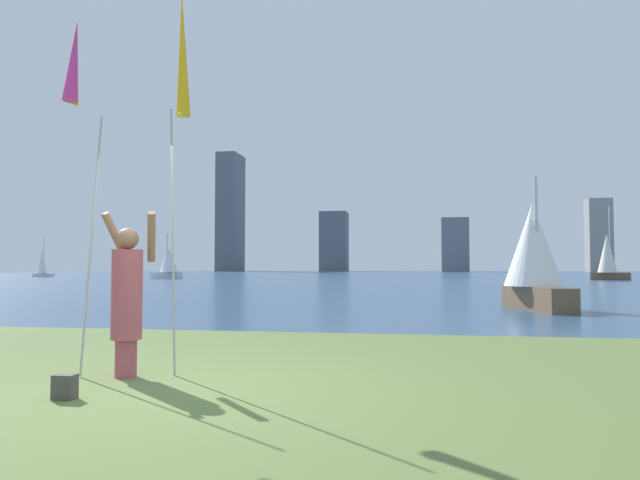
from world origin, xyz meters
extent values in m
cube|color=#2D4C6B|center=(0.00, 62.46, -0.06)|extent=(120.00, 115.08, 0.12)
cube|color=#2D381C|center=(0.00, 4.92, -0.02)|extent=(120.00, 0.70, 0.02)
cylinder|color=#B24C59|center=(-0.93, 0.53, 0.20)|extent=(0.23, 0.23, 0.41)
cylinder|color=#B24C59|center=(-0.93, 0.53, 0.89)|extent=(0.33, 0.33, 0.97)
sphere|color=#936B51|center=(-0.93, 0.53, 1.49)|extent=(0.23, 0.23, 0.23)
cylinder|color=#936B51|center=(-1.14, 0.66, 1.51)|extent=(0.24, 0.37, 0.56)
cylinder|color=#936B51|center=(-0.72, 0.66, 1.51)|extent=(0.24, 0.37, 0.56)
cylinder|color=#B2B2B7|center=(-1.41, 0.62, 1.46)|extent=(0.02, 0.37, 2.90)
cone|color=#D83399|center=(-1.41, 0.22, 3.37)|extent=(0.16, 0.26, 0.92)
sphere|color=yellow|center=(-1.41, 0.28, 2.92)|extent=(0.06, 0.06, 0.06)
cylinder|color=#B2B2B7|center=(-0.45, 0.62, 1.45)|extent=(0.02, 0.19, 2.89)
cone|color=yellow|center=(-0.45, 0.83, 3.61)|extent=(0.16, 0.24, 1.44)
sphere|color=yellow|center=(-0.45, 0.79, 2.89)|extent=(0.06, 0.06, 0.06)
cube|color=#4C4742|center=(-0.97, -0.51, 0.11)|extent=(0.19, 0.13, 0.22)
cube|color=brown|center=(17.82, 44.87, 0.31)|extent=(2.87, 1.77, 0.62)
cylinder|color=silver|center=(17.82, 44.87, 3.31)|extent=(0.09, 0.09, 5.39)
cone|color=silver|center=(17.62, 44.97, 2.19)|extent=(1.96, 1.96, 3.15)
cube|color=white|center=(-20.12, 44.22, 0.30)|extent=(2.04, 3.22, 0.60)
cylinder|color=silver|center=(-20.12, 44.22, 2.34)|extent=(0.10, 0.10, 3.48)
cone|color=white|center=(-20.02, 44.44, 1.69)|extent=(2.11, 2.11, 2.18)
cube|color=brown|center=(5.39, 11.04, 0.32)|extent=(1.44, 3.20, 0.64)
cylinder|color=silver|center=(5.39, 11.04, 2.13)|extent=(0.09, 0.09, 2.99)
cone|color=white|center=(5.34, 11.27, 1.77)|extent=(1.88, 1.88, 2.26)
cube|color=white|center=(-36.42, 49.90, 0.19)|extent=(1.67, 2.14, 0.38)
cylinder|color=silver|center=(-36.42, 49.90, 2.38)|extent=(0.06, 0.06, 4.00)
cone|color=white|center=(-36.49, 49.77, 1.63)|extent=(1.36, 1.36, 2.49)
cube|color=#565B66|center=(-35.20, 108.30, 12.00)|extent=(3.99, 7.58, 23.99)
cube|color=#565B66|center=(-13.85, 109.37, 5.94)|extent=(5.32, 5.67, 11.88)
cube|color=slate|center=(9.55, 106.14, 5.06)|extent=(5.03, 4.61, 10.12)
cube|color=gray|center=(35.73, 108.16, 6.75)|extent=(4.16, 3.51, 13.51)
camera|label=1|loc=(2.14, -5.30, 1.20)|focal=32.43mm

